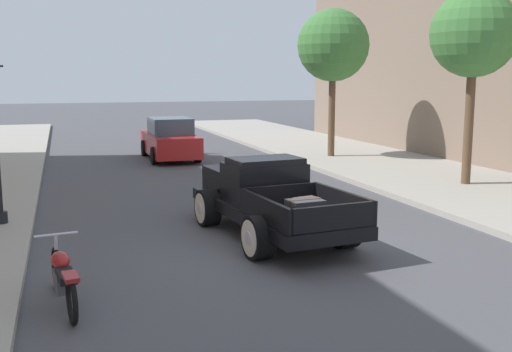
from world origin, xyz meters
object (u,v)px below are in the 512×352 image
Objects in this scene: hotrod_truck_black at (266,198)px; car_background_red at (170,140)px; motorcycle_parked at (63,276)px; street_tree_nearest at (474,35)px; street_tree_second at (333,46)px.

car_background_red is (0.10, 12.00, 0.01)m from hotrod_truck_black.
car_background_red is (4.14, 14.92, 0.33)m from motorcycle_parked.
motorcycle_parked is at bearing -152.29° from street_tree_nearest.
car_background_red is 0.78× the size of street_tree_nearest.
motorcycle_parked is 15.49m from car_background_red.
hotrod_truck_black is 5.00m from motorcycle_parked.
hotrod_truck_black is 1.17× the size of car_background_red.
hotrod_truck_black is 12.22m from street_tree_second.
motorcycle_parked is 16.86m from street_tree_second.
hotrod_truck_black is 0.92× the size of street_tree_nearest.
car_background_red is at bearing 74.50° from motorcycle_parked.
motorcycle_parked is at bearing -105.50° from car_background_red.
hotrod_truck_black is 2.40× the size of motorcycle_parked.
street_tree_nearest is 0.97× the size of street_tree_second.
street_tree_second reaches higher than motorcycle_parked.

